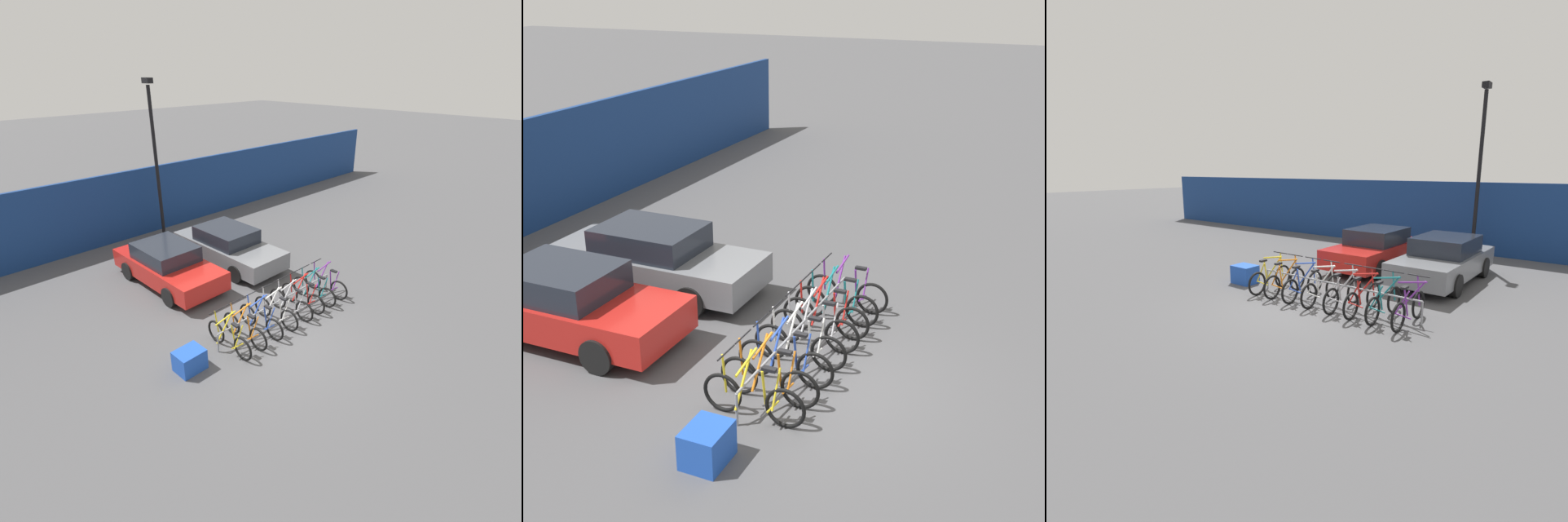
{
  "view_description": "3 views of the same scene",
  "coord_description": "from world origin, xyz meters",
  "views": [
    {
      "loc": [
        -7.02,
        -6.17,
        6.8
      ],
      "look_at": [
        1.41,
        2.21,
        1.07
      ],
      "focal_mm": 28.0,
      "sensor_mm": 36.0,
      "label": 1
    },
    {
      "loc": [
        -9.76,
        -3.69,
        6.34
      ],
      "look_at": [
        1.67,
        1.42,
        1.28
      ],
      "focal_mm": 50.0,
      "sensor_mm": 36.0,
      "label": 2
    },
    {
      "loc": [
        6.21,
        -7.58,
        3.4
      ],
      "look_at": [
        -0.32,
        0.76,
        0.99
      ],
      "focal_mm": 28.0,
      "sensor_mm": 36.0,
      "label": 3
    }
  ],
  "objects": [
    {
      "name": "bicycle_teal",
      "position": [
        2.11,
        0.53,
        0.38
      ],
      "size": [
        0.68,
        1.71,
        1.05
      ],
      "rotation": [
        0.0,
        0.0,
        -0.01
      ],
      "color": "black",
      "rests_on": "ground"
    },
    {
      "name": "bicycle_silver",
      "position": [
        0.99,
        0.53,
        0.38
      ],
      "size": [
        0.68,
        1.71,
        1.05
      ],
      "rotation": [
        0.0,
        0.0,
        -0.06
      ],
      "color": "black",
      "rests_on": "ground"
    },
    {
      "name": "bicycle_purple",
      "position": [
        2.72,
        0.53,
        0.38
      ],
      "size": [
        0.68,
        1.71,
        1.05
      ],
      "rotation": [
        0.0,
        0.0,
        -0.01
      ],
      "color": "black",
      "rests_on": "ground"
    },
    {
      "name": "lamp_post",
      "position": [
        1.73,
        8.5,
        3.55
      ],
      "size": [
        0.24,
        0.44,
        6.39
      ],
      "color": "black",
      "rests_on": "ground"
    },
    {
      "name": "bike_rack",
      "position": [
        0.63,
        0.68,
        0.5
      ],
      "size": [
        4.73,
        0.04,
        0.57
      ],
      "color": "gray",
      "rests_on": "ground"
    },
    {
      "name": "ground_plane",
      "position": [
        0.0,
        0.0,
        0.0
      ],
      "size": [
        120.0,
        120.0,
        0.0
      ],
      "primitive_type": "plane",
      "color": "#4C4C4F"
    },
    {
      "name": "cargo_crate",
      "position": [
        -2.63,
        0.65,
        0.28
      ],
      "size": [
        0.7,
        0.56,
        0.55
      ],
      "primitive_type": "cube",
      "color": "blue",
      "rests_on": "ground"
    },
    {
      "name": "car_red",
      "position": [
        -0.46,
        4.8,
        0.69
      ],
      "size": [
        1.91,
        4.35,
        1.4
      ],
      "color": "red",
      "rests_on": "ground"
    },
    {
      "name": "bicycle_yellow",
      "position": [
        -1.46,
        0.53,
        0.38
      ],
      "size": [
        0.68,
        1.71,
        1.05
      ],
      "rotation": [
        0.0,
        0.0,
        -0.02
      ],
      "color": "black",
      "rests_on": "ground"
    },
    {
      "name": "bicycle_blue",
      "position": [
        -0.28,
        0.53,
        0.38
      ],
      "size": [
        0.68,
        1.71,
        1.05
      ],
      "rotation": [
        0.0,
        0.0,
        0.03
      ],
      "color": "black",
      "rests_on": "ground"
    },
    {
      "name": "bicycle_orange",
      "position": [
        -0.9,
        0.53,
        0.38
      ],
      "size": [
        0.68,
        1.71,
        1.05
      ],
      "rotation": [
        0.0,
        0.0,
        -0.02
      ],
      "color": "black",
      "rests_on": "ground"
    },
    {
      "name": "bicycle_white",
      "position": [
        0.33,
        0.53,
        0.38
      ],
      "size": [
        0.68,
        1.71,
        1.05
      ],
      "rotation": [
        0.0,
        0.0,
        -0.07
      ],
      "color": "black",
      "rests_on": "ground"
    },
    {
      "name": "bicycle_red",
      "position": [
        1.55,
        0.53,
        0.38
      ],
      "size": [
        0.68,
        1.71,
        1.05
      ],
      "rotation": [
        0.0,
        0.0,
        -0.05
      ],
      "color": "black",
      "rests_on": "ground"
    },
    {
      "name": "car_grey",
      "position": [
        2.03,
        4.54,
        0.69
      ],
      "size": [
        1.91,
        4.55,
        1.4
      ],
      "color": "slate",
      "rests_on": "ground"
    },
    {
      "name": "hoarding_wall",
      "position": [
        0.0,
        9.5,
        1.44
      ],
      "size": [
        36.0,
        0.16,
        2.88
      ],
      "primitive_type": "cube",
      "color": "navy",
      "rests_on": "ground"
    }
  ]
}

